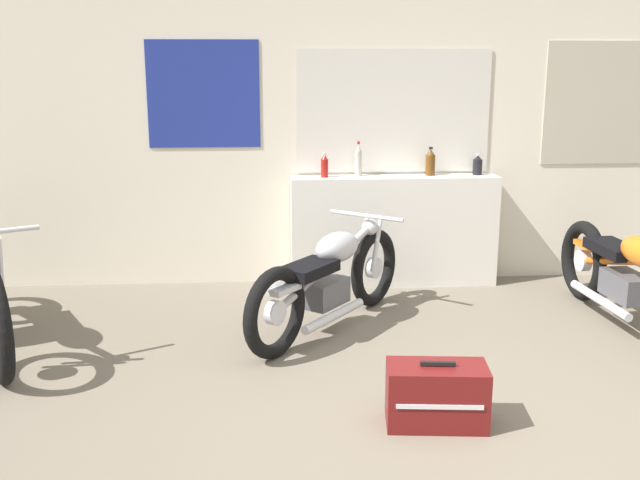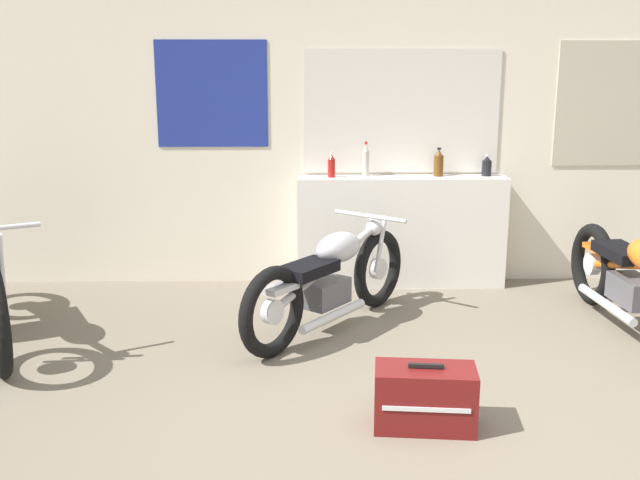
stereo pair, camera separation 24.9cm
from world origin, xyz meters
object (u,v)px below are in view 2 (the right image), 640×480
at_px(bottle_left_center, 366,161).
at_px(bottle_right_center, 487,166).
at_px(bottle_leftmost, 331,166).
at_px(hard_case_darkred, 425,398).
at_px(bottle_center, 439,164).
at_px(motorcycle_silver, 330,279).
at_px(motorcycle_orange, 639,282).

distance_m(bottle_left_center, bottle_right_center, 1.04).
bearing_deg(bottle_leftmost, hard_case_darkred, -81.18).
xyz_separation_m(bottle_center, motorcycle_silver, (-0.96, -1.13, -0.68)).
bearing_deg(bottle_leftmost, bottle_right_center, 1.78).
distance_m(bottle_left_center, motorcycle_orange, 2.37).
distance_m(bottle_leftmost, bottle_left_center, 0.30).
relative_size(bottle_left_center, bottle_center, 1.21).
distance_m(motorcycle_silver, motorcycle_orange, 2.18).
bearing_deg(bottle_center, bottle_left_center, 179.39).
bearing_deg(bottle_leftmost, motorcycle_silver, -92.43).
xyz_separation_m(bottle_leftmost, motorcycle_orange, (2.13, -1.28, -0.65)).
height_order(bottle_center, motorcycle_silver, bottle_center).
xyz_separation_m(bottle_right_center, motorcycle_silver, (-1.38, -1.13, -0.65)).
bearing_deg(bottle_center, bottle_leftmost, -177.53).
bearing_deg(hard_case_darkred, motorcycle_orange, 37.71).
bearing_deg(motorcycle_orange, bottle_right_center, 121.26).
bearing_deg(bottle_right_center, hard_case_darkred, -109.26).
xyz_separation_m(bottle_leftmost, bottle_right_center, (1.33, 0.04, -0.01)).
bearing_deg(hard_case_darkred, bottle_leftmost, 98.82).
bearing_deg(bottle_center, motorcycle_orange, -47.28).
bearing_deg(motorcycle_silver, motorcycle_orange, -4.93).
xyz_separation_m(bottle_right_center, motorcycle_orange, (0.80, -1.32, -0.64)).
relative_size(bottle_leftmost, hard_case_darkred, 0.38).
xyz_separation_m(bottle_center, motorcycle_orange, (1.21, -1.31, -0.67)).
height_order(bottle_center, bottle_right_center, bottle_center).
bearing_deg(bottle_left_center, bottle_leftmost, -171.06).
height_order(motorcycle_silver, motorcycle_orange, motorcycle_orange).
distance_m(bottle_right_center, motorcycle_silver, 1.90).
bearing_deg(bottle_right_center, bottle_leftmost, -178.22).
relative_size(bottle_leftmost, bottle_center, 0.87).
bearing_deg(motorcycle_orange, bottle_left_center, 144.27).
height_order(bottle_right_center, hard_case_darkred, bottle_right_center).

